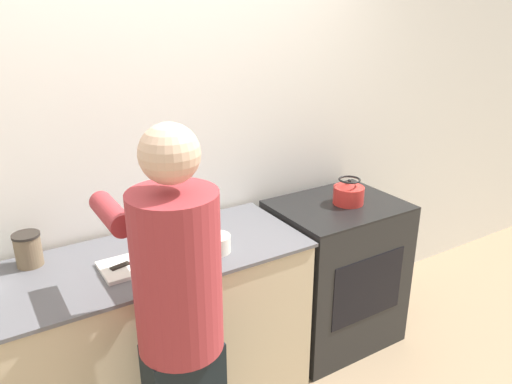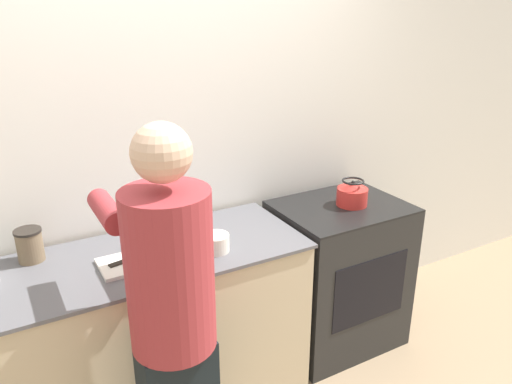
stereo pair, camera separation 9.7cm
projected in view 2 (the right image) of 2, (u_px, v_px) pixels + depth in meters
wall_back at (170, 148)px, 2.70m from camera, size 8.00×0.05×2.60m
counter at (133, 338)px, 2.52m from camera, size 1.78×0.65×0.90m
oven at (338, 274)px, 3.09m from camera, size 0.75×0.59×0.92m
person at (172, 313)px, 1.95m from camera, size 0.38×0.61×1.67m
cutting_board at (137, 261)px, 2.32m from camera, size 0.34×0.22×0.02m
knife at (132, 259)px, 2.32m from camera, size 0.24×0.08×0.01m
kettle at (352, 194)px, 2.91m from camera, size 0.18×0.18×0.15m
bowl_mixing at (215, 243)px, 2.43m from camera, size 0.14×0.14×0.09m
canister_jar at (30, 245)px, 2.33m from camera, size 0.12×0.12×0.16m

